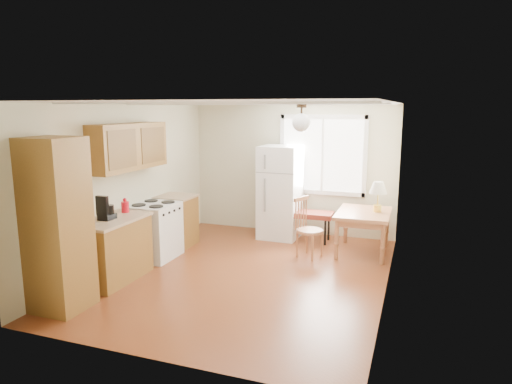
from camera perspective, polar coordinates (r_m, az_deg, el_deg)
The scene contains 11 objects.
room_shell at distance 6.55m, azimuth -1.27°, elevation 0.11°, with size 4.60×5.60×2.62m.
kitchen_run at distance 6.91m, azimuth -16.64°, elevation -3.27°, with size 0.65×3.40×2.20m.
window_unit at distance 8.70m, azimuth 8.31°, elevation 4.59°, with size 1.64×0.05×1.51m.
pendant_light at distance 6.62m, azimuth 5.69°, elevation 8.76°, with size 0.26×0.26×0.40m.
refrigerator at distance 8.56m, azimuth 3.04°, elevation -0.02°, with size 0.73×0.75×1.74m.
bench at distance 8.47m, azimuth 5.59°, elevation -2.82°, with size 1.20×0.46×0.55m.
dining_table at distance 7.87m, azimuth 13.29°, elevation -3.13°, with size 0.87×1.15×0.72m.
chair at distance 7.57m, azimuth 6.17°, elevation -3.87°, with size 0.47×0.47×0.98m.
table_lamp at distance 7.82m, azimuth 15.03°, elevation 0.23°, with size 0.29×0.29×0.51m.
coffee_maker at distance 6.64m, azimuth -18.25°, elevation -2.24°, with size 0.18×0.23×0.35m.
kettle at distance 7.04m, azimuth -16.04°, elevation -1.75°, with size 0.11×0.11×0.22m.
Camera 1 is at (2.31, -6.01, 2.44)m, focal length 32.00 mm.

